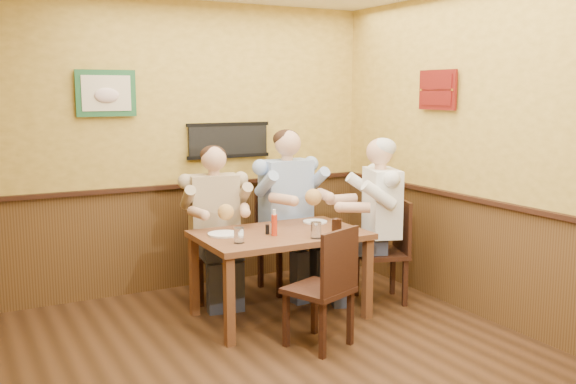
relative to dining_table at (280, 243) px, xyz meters
name	(u,v)px	position (x,y,z in m)	size (l,w,h in m)	color
room	(244,132)	(-0.81, -1.07, 1.03)	(5.02, 5.03, 2.81)	black
dining_table	(280,243)	(0.00, 0.00, 0.00)	(1.40, 0.90, 0.75)	brown
chair_back_left	(215,252)	(-0.32, 0.72, -0.20)	(0.42, 0.42, 0.91)	#341B10
chair_back_right	(286,240)	(0.41, 0.67, -0.16)	(0.46, 0.46, 0.99)	#341B10
chair_right_end	(381,251)	(1.02, -0.06, -0.18)	(0.44, 0.44, 0.96)	#341B10
chair_near_side	(319,287)	(-0.04, -0.71, -0.19)	(0.43, 0.43, 0.94)	#341B10
diner_tan_shirt	(214,231)	(-0.32, 0.72, -0.01)	(0.60, 0.60, 1.30)	#C5AE88
diner_blue_polo	(286,219)	(0.41, 0.67, 0.05)	(0.65, 0.65, 1.42)	#8CA6D2
diner_white_elder	(381,229)	(1.02, -0.06, 0.03)	(0.63, 0.63, 1.37)	white
water_glass_left	(239,235)	(-0.47, -0.20, 0.15)	(0.08, 0.08, 0.12)	white
water_glass_mid	(316,230)	(0.15, -0.34, 0.16)	(0.09, 0.09, 0.13)	white
cola_tumbler	(337,225)	(0.43, -0.22, 0.15)	(0.09, 0.09, 0.11)	black
hot_sauce_bottle	(274,224)	(-0.10, -0.09, 0.19)	(0.05, 0.05, 0.20)	red
salt_shaker	(273,229)	(-0.08, -0.03, 0.14)	(0.03, 0.03, 0.09)	white
pepper_shaker	(267,229)	(-0.13, -0.02, 0.13)	(0.03, 0.03, 0.08)	black
plate_far_left	(224,234)	(-0.47, 0.12, 0.10)	(0.27, 0.27, 0.02)	white
plate_far_right	(315,222)	(0.47, 0.21, 0.10)	(0.22, 0.22, 0.01)	white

